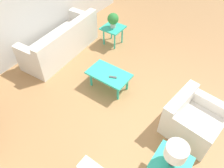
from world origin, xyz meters
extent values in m
plane|color=#A87A4C|center=(0.00, 0.00, 0.00)|extent=(14.00, 14.00, 0.00)
cube|color=silver|center=(3.06, 0.00, 1.35)|extent=(0.12, 7.20, 2.70)
cube|color=silver|center=(2.41, -0.38, 0.22)|extent=(0.97, 2.23, 0.44)
cube|color=silver|center=(2.10, -0.40, 0.65)|extent=(0.36, 2.19, 0.41)
cube|color=silver|center=(2.48, -1.37, 0.57)|extent=(0.83, 0.26, 0.27)
cube|color=silver|center=(2.33, 0.61, 0.57)|extent=(0.83, 0.26, 0.27)
cube|color=silver|center=(-1.29, -0.03, 0.21)|extent=(1.00, 1.03, 0.42)
cube|color=silver|center=(-0.95, -0.08, 0.57)|extent=(0.32, 0.94, 0.30)
cube|color=silver|center=(-1.24, 0.35, 0.52)|extent=(0.90, 0.27, 0.19)
cube|color=silver|center=(-1.34, -0.41, 0.52)|extent=(0.90, 0.27, 0.19)
cube|color=#2DB79E|center=(0.63, -0.06, 0.39)|extent=(0.91, 0.55, 0.04)
cylinder|color=#2DB79E|center=(0.27, -0.24, 0.19)|extent=(0.05, 0.05, 0.37)
cylinder|color=#2DB79E|center=(1.00, -0.24, 0.19)|extent=(0.05, 0.05, 0.37)
cylinder|color=#2DB79E|center=(0.27, 0.12, 0.19)|extent=(0.05, 0.05, 0.37)
cylinder|color=#2DB79E|center=(1.00, 0.12, 0.19)|extent=(0.05, 0.05, 0.37)
cube|color=#2DB79E|center=(1.54, -1.50, 0.49)|extent=(0.53, 0.53, 0.04)
cylinder|color=#2DB79E|center=(1.36, -1.68, 0.24)|extent=(0.04, 0.04, 0.48)
cylinder|color=#2DB79E|center=(1.72, -1.68, 0.24)|extent=(0.04, 0.04, 0.48)
cylinder|color=#2DB79E|center=(1.36, -1.32, 0.24)|extent=(0.04, 0.04, 0.48)
cylinder|color=#2DB79E|center=(1.72, -1.32, 0.24)|extent=(0.04, 0.04, 0.48)
cube|color=#2DB79E|center=(-1.29, 1.04, 0.49)|extent=(0.53, 0.53, 0.04)
cylinder|color=#2DB79E|center=(-1.47, 0.86, 0.24)|extent=(0.04, 0.04, 0.48)
cylinder|color=#2DB79E|center=(-1.11, 0.86, 0.24)|extent=(0.04, 0.04, 0.48)
cylinder|color=#B2ADA3|center=(1.54, -1.50, 0.57)|extent=(0.14, 0.14, 0.12)
sphere|color=#2D7F38|center=(1.54, -1.50, 0.76)|extent=(0.29, 0.29, 0.29)
cylinder|color=#333333|center=(-1.29, 1.04, 0.62)|extent=(0.12, 0.12, 0.21)
cylinder|color=white|center=(-1.29, 1.04, 0.83)|extent=(0.32, 0.32, 0.22)
cube|color=#4C4C51|center=(0.49, -0.01, 0.42)|extent=(0.16, 0.10, 0.02)
camera|label=1|loc=(-1.40, 2.69, 3.56)|focal=35.00mm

